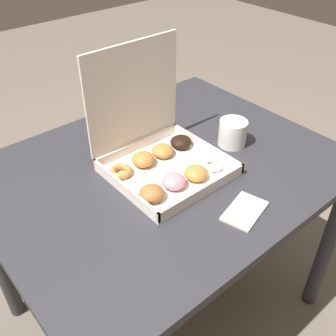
{
  "coord_description": "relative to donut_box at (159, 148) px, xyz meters",
  "views": [
    {
      "loc": [
        -0.63,
        -0.76,
        1.47
      ],
      "look_at": [
        -0.01,
        -0.03,
        0.76
      ],
      "focal_mm": 42.0,
      "sensor_mm": 36.0,
      "label": 1
    }
  ],
  "objects": [
    {
      "name": "paper_napkin",
      "position": [
        0.05,
        -0.31,
        -0.06
      ],
      "size": [
        0.15,
        0.12,
        0.01
      ],
      "color": "beige",
      "rests_on": "dining_table"
    },
    {
      "name": "dining_table",
      "position": [
        0.01,
        -0.01,
        -0.17
      ],
      "size": [
        1.08,
        0.85,
        0.74
      ],
      "color": "#2D2D33",
      "rests_on": "ground_plane"
    },
    {
      "name": "donut_box",
      "position": [
        0.0,
        0.0,
        0.0
      ],
      "size": [
        0.33,
        0.32,
        0.36
      ],
      "color": "silver",
      "rests_on": "dining_table"
    },
    {
      "name": "ground_plane",
      "position": [
        0.01,
        -0.01,
        -0.81
      ],
      "size": [
        8.0,
        8.0,
        0.0
      ],
      "primitive_type": "plane",
      "color": "#6B6054"
    },
    {
      "name": "coffee_mug",
      "position": [
        0.27,
        -0.06,
        -0.02
      ],
      "size": [
        0.09,
        0.09,
        0.09
      ],
      "color": "white",
      "rests_on": "dining_table"
    }
  ]
}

